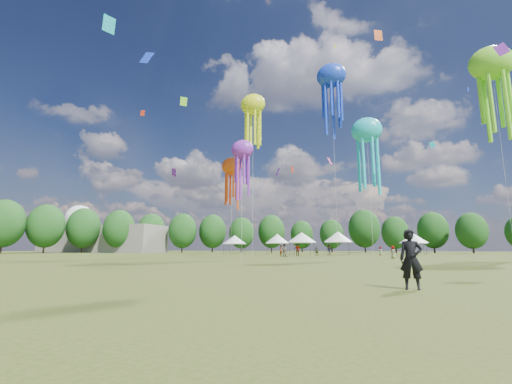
% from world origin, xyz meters
% --- Properties ---
extents(ground, '(300.00, 300.00, 0.00)m').
position_xyz_m(ground, '(0.00, 0.00, 0.00)').
color(ground, '#384416').
rests_on(ground, ground).
extents(observer_main, '(0.67, 0.46, 1.78)m').
position_xyz_m(observer_main, '(8.77, -0.90, 0.89)').
color(observer_main, black).
rests_on(observer_main, ground).
extents(spectator_near, '(0.97, 0.80, 1.84)m').
position_xyz_m(spectator_near, '(-4.31, 34.74, 0.92)').
color(spectator_near, gray).
rests_on(spectator_near, ground).
extents(spectators_far, '(19.19, 24.58, 1.93)m').
position_xyz_m(spectators_far, '(2.19, 47.75, 0.88)').
color(spectators_far, gray).
rests_on(spectators_far, ground).
extents(festival_tents, '(41.32, 11.54, 4.32)m').
position_xyz_m(festival_tents, '(-4.20, 54.93, 3.19)').
color(festival_tents, '#47474C').
rests_on(festival_tents, ground).
extents(show_kites, '(46.80, 21.69, 31.34)m').
position_xyz_m(show_kites, '(8.81, 40.04, 22.35)').
color(show_kites, '#E2490E').
rests_on(show_kites, ground).
extents(small_kites, '(78.62, 66.89, 44.07)m').
position_xyz_m(small_kites, '(-0.30, 39.98, 31.69)').
color(small_kites, '#E2490E').
rests_on(small_kites, ground).
extents(treeline, '(201.57, 95.24, 13.43)m').
position_xyz_m(treeline, '(-3.87, 62.51, 6.54)').
color(treeline, '#38281C').
rests_on(treeline, ground).
extents(hangar, '(40.00, 12.00, 8.00)m').
position_xyz_m(hangar, '(-72.00, 72.00, 4.00)').
color(hangar, gray).
rests_on(hangar, ground).
extents(radome, '(9.00, 9.00, 16.00)m').
position_xyz_m(radome, '(-88.00, 78.00, 9.99)').
color(radome, white).
rests_on(radome, ground).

